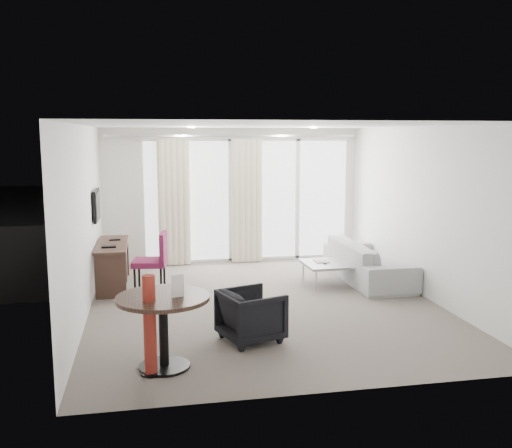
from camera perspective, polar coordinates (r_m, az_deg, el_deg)
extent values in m
cube|color=#655C54|center=(8.51, 0.77, -7.96)|extent=(5.00, 6.00, 0.00)
cube|color=white|center=(8.14, 0.81, 9.83)|extent=(5.00, 6.00, 0.00)
cube|color=silver|center=(8.10, -16.79, 0.23)|extent=(0.00, 6.00, 2.60)
cube|color=silver|center=(9.07, 16.46, 1.14)|extent=(0.00, 6.00, 2.60)
cube|color=silver|center=(5.37, 7.33, -3.75)|extent=(5.00, 0.00, 2.60)
cylinder|color=#FFE0B2|center=(9.60, -6.51, 9.58)|extent=(0.12, 0.12, 0.02)
cylinder|color=#FFE0B2|center=(9.99, 5.76, 9.56)|extent=(0.12, 0.12, 0.02)
cylinder|color=maroon|center=(6.05, -10.57, -9.95)|extent=(0.26, 0.26, 1.06)
imported|color=black|center=(6.97, -0.48, -9.13)|extent=(0.86, 0.85, 0.63)
imported|color=#9A9A9A|center=(9.96, 11.12, -3.65)|extent=(0.89, 2.27, 0.66)
cube|color=#4D4D50|center=(12.88, -1.99, -2.41)|extent=(5.60, 3.00, 0.12)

